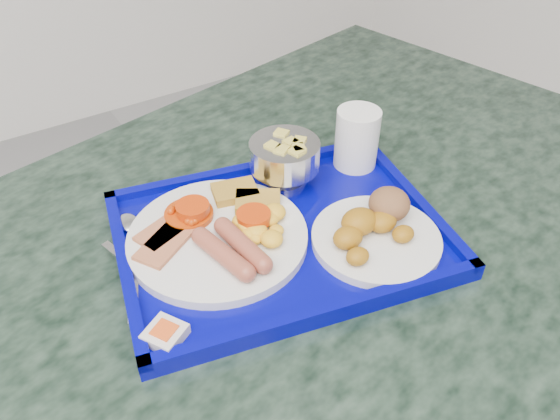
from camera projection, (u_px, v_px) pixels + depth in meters
name	position (u px, v px, depth m)	size (l,w,h in m)	color
table	(303.00, 325.00, 0.91)	(1.47, 1.14, 0.82)	slate
tray	(280.00, 235.00, 0.76)	(0.50, 0.41, 0.03)	#020387
main_plate	(223.00, 232.00, 0.73)	(0.24, 0.24, 0.04)	silver
bread_plate	(376.00, 229.00, 0.73)	(0.17, 0.17, 0.06)	silver
fruit_bowl	(285.00, 156.00, 0.81)	(0.11, 0.11, 0.07)	silver
juice_cup	(357.00, 137.00, 0.85)	(0.07, 0.07, 0.09)	white
spoon	(130.00, 234.00, 0.74)	(0.07, 0.18, 0.01)	silver
knife	(134.00, 270.00, 0.69)	(0.01, 0.17, 0.00)	silver
jam_packet	(165.00, 334.00, 0.61)	(0.06, 0.06, 0.02)	silver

